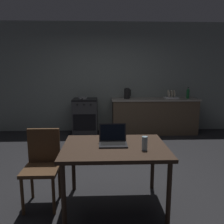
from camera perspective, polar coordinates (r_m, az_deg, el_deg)
ground_plane at (r=3.69m, az=-1.45°, el=-14.90°), size 12.00×12.00×0.00m
back_wall at (r=5.98m, az=1.05°, el=8.58°), size 6.40×0.10×2.79m
kitchen_counter at (r=5.87m, az=10.49°, el=-0.91°), size 2.16×0.64×0.89m
stove_oven at (r=5.75m, az=-6.72°, el=-1.08°), size 0.60×0.62×0.89m
dining_table at (r=2.62m, az=0.70°, el=-9.99°), size 1.17×0.88×0.73m
chair at (r=2.86m, az=-17.09°, el=-11.89°), size 0.40×0.40×0.89m
laptop at (r=2.63m, az=0.24°, el=-7.17°), size 0.32×0.26×0.22m
electric_kettle at (r=5.68m, az=3.80°, el=4.67°), size 0.17×0.15×0.26m
bottle at (r=5.98m, az=18.56°, el=4.51°), size 0.07×0.07×0.28m
frying_pan at (r=5.65m, az=-7.39°, el=3.54°), size 0.22×0.39×0.05m
drinking_glass at (r=2.46m, az=8.21°, el=-7.81°), size 0.06×0.06×0.15m
dish_rack at (r=5.91m, az=14.67°, el=3.80°), size 0.34×0.26×0.21m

